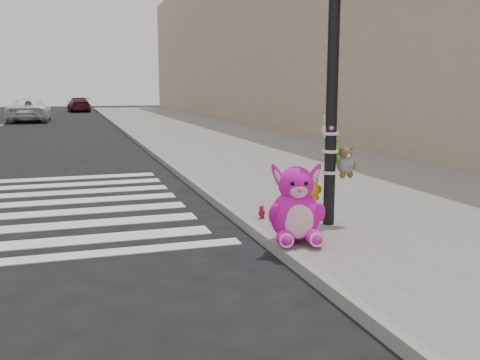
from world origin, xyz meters
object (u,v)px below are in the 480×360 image
object	(u,v)px
signal_pole	(332,112)
red_teddy	(262,212)
pink_bunny	(296,209)
car_white_near	(30,110)

from	to	relation	value
signal_pole	red_teddy	size ratio (longest dim) A/B	20.36
signal_pole	pink_bunny	size ratio (longest dim) A/B	3.91
pink_bunny	red_teddy	bearing A→B (deg)	101.82
signal_pole	red_teddy	distance (m)	1.80
car_white_near	signal_pole	bearing A→B (deg)	102.71
signal_pole	red_teddy	world-z (taller)	signal_pole
signal_pole	car_white_near	distance (m)	29.52
car_white_near	red_teddy	bearing A→B (deg)	101.33
signal_pole	pink_bunny	distance (m)	1.60
pink_bunny	red_teddy	world-z (taller)	pink_bunny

